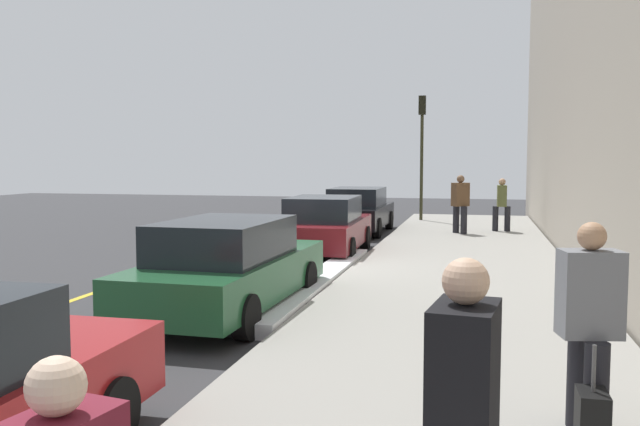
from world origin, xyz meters
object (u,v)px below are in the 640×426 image
object	(u,v)px
parked_car_maroon	(325,226)
traffic_light_pole	(422,137)
pedestrian_grey_coat	(589,323)
pedestrian_olive_coat	(502,203)
parked_car_green	(229,266)
parked_car_black	(358,210)
pedestrian_black_coat	(463,424)
pedestrian_brown_coat	(460,202)
rolling_suitcase	(592,426)

from	to	relation	value
parked_car_maroon	traffic_light_pole	distance (m)	9.55
pedestrian_grey_coat	pedestrian_olive_coat	bearing A→B (deg)	0.66
parked_car_green	parked_car_black	distance (m)	11.96
parked_car_maroon	pedestrian_black_coat	bearing A→B (deg)	-164.08
pedestrian_olive_coat	traffic_light_pole	world-z (taller)	traffic_light_pole
parked_car_black	pedestrian_grey_coat	size ratio (longest dim) A/B	2.54
parked_car_green	pedestrian_grey_coat	bearing A→B (deg)	-130.63
pedestrian_black_coat	traffic_light_pole	xyz separation A→B (m)	(22.16, 2.07, 2.17)
parked_car_maroon	traffic_light_pole	size ratio (longest dim) A/B	0.92
pedestrian_grey_coat	pedestrian_black_coat	bearing A→B (deg)	158.44
parked_car_green	pedestrian_brown_coat	distance (m)	11.73
parked_car_maroon	pedestrian_brown_coat	bearing A→B (deg)	-34.76
parked_car_black	pedestrian_olive_coat	size ratio (longest dim) A/B	2.69
parked_car_black	pedestrian_black_coat	xyz separation A→B (m)	(-18.46, -3.83, 0.36)
parked_car_green	traffic_light_pole	bearing A→B (deg)	-6.24
parked_car_green	pedestrian_grey_coat	distance (m)	6.26
parked_car_black	pedestrian_olive_coat	distance (m)	4.62
pedestrian_black_coat	pedestrian_grey_coat	world-z (taller)	pedestrian_black_coat
parked_car_black	pedestrian_grey_coat	bearing A→B (deg)	-163.35
parked_car_maroon	parked_car_black	world-z (taller)	same
parked_car_maroon	parked_car_green	bearing A→B (deg)	179.60
parked_car_black	parked_car_maroon	bearing A→B (deg)	-178.95
pedestrian_black_coat	pedestrian_olive_coat	distance (m)	18.74
parked_car_maroon	pedestrian_brown_coat	distance (m)	5.68
pedestrian_grey_coat	parked_car_maroon	bearing A→B (deg)	23.77
parked_car_black	rolling_suitcase	size ratio (longest dim) A/B	5.01
pedestrian_black_coat	rolling_suitcase	distance (m)	2.24
traffic_light_pole	rolling_suitcase	size ratio (longest dim) A/B	5.14
parked_car_green	parked_car_maroon	world-z (taller)	same
pedestrian_brown_coat	parked_car_green	bearing A→B (deg)	163.75
parked_car_maroon	pedestrian_black_coat	distance (m)	13.62
parked_car_maroon	pedestrian_brown_coat	size ratio (longest dim) A/B	2.37
parked_car_black	pedestrian_brown_coat	bearing A→B (deg)	-101.85
parked_car_black	traffic_light_pole	xyz separation A→B (m)	(3.70, -1.76, 2.53)
parked_car_black	traffic_light_pole	distance (m)	4.82
pedestrian_grey_coat	rolling_suitcase	world-z (taller)	pedestrian_grey_coat
pedestrian_brown_coat	pedestrian_olive_coat	size ratio (longest dim) A/B	1.07
pedestrian_brown_coat	pedestrian_olive_coat	distance (m)	1.60
parked_car_green	parked_car_black	xyz separation A→B (m)	(11.96, 0.05, -0.00)
pedestrian_grey_coat	parked_car_black	bearing A→B (deg)	16.65
pedestrian_brown_coat	pedestrian_olive_coat	world-z (taller)	pedestrian_brown_coat
pedestrian_grey_coat	rolling_suitcase	size ratio (longest dim) A/B	1.97
parked_car_black	pedestrian_black_coat	world-z (taller)	pedestrian_black_coat
pedestrian_black_coat	parked_car_maroon	bearing A→B (deg)	15.92
pedestrian_black_coat	parked_car_green	bearing A→B (deg)	30.18
parked_car_black	pedestrian_black_coat	size ratio (longest dim) A/B	2.50
pedestrian_black_coat	pedestrian_grey_coat	distance (m)	2.62
pedestrian_brown_coat	traffic_light_pole	world-z (taller)	traffic_light_pole
parked_car_black	rolling_suitcase	xyz separation A→B (m)	(-16.54, -4.76, -0.33)
pedestrian_olive_coat	parked_car_black	bearing A→B (deg)	93.39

